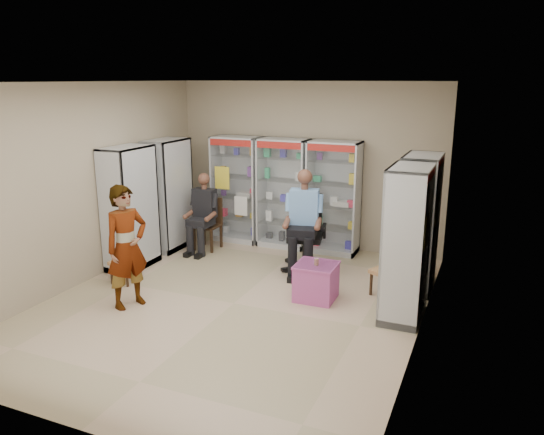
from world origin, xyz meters
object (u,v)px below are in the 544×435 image
at_px(woven_stool_b, 125,271).
at_px(cabinet_right_far, 419,223).
at_px(standing_man, 127,247).
at_px(cabinet_back_mid, 283,193).
at_px(office_chair, 305,233).
at_px(cabinet_right_near, 406,244).
at_px(cabinet_left_far, 168,195).
at_px(cabinet_back_right, 333,198).
at_px(pink_trunk, 316,282).
at_px(seated_shopkeeper, 304,224).
at_px(cabinet_back_left, 237,189).
at_px(cabinet_left_near, 130,208).
at_px(wooden_chair, 207,224).
at_px(woven_stool_a, 387,282).

bearing_deg(woven_stool_b, cabinet_right_far, 20.39).
relative_size(cabinet_right_far, standing_man, 1.18).
xyz_separation_m(cabinet_back_mid, office_chair, (0.80, -1.05, -0.38)).
distance_m(cabinet_back_mid, office_chair, 1.37).
height_order(cabinet_right_near, cabinet_left_far, same).
relative_size(cabinet_back_mid, cabinet_back_right, 1.00).
bearing_deg(cabinet_left_far, office_chair, 87.48).
bearing_deg(pink_trunk, standing_man, -152.25).
height_order(cabinet_left_far, pink_trunk, cabinet_left_far).
bearing_deg(office_chair, cabinet_back_right, 69.23).
bearing_deg(cabinet_right_far, cabinet_left_far, 87.43).
xyz_separation_m(cabinet_right_near, seated_shopkeeper, (-1.78, 1.13, -0.22)).
xyz_separation_m(cabinet_right_far, cabinet_right_near, (0.00, -1.10, 0.00)).
bearing_deg(seated_shopkeeper, cabinet_back_left, 135.37).
xyz_separation_m(cabinet_left_far, office_chair, (2.68, -0.12, -0.38)).
distance_m(cabinet_left_near, seated_shopkeeper, 2.84).
height_order(wooden_chair, office_chair, office_chair).
bearing_deg(cabinet_back_left, pink_trunk, -42.80).
relative_size(cabinet_right_far, cabinet_left_near, 1.00).
height_order(cabinet_back_right, woven_stool_a, cabinet_back_right).
bearing_deg(cabinet_back_left, woven_stool_b, -102.69).
xyz_separation_m(cabinet_left_far, woven_stool_a, (4.13, -0.68, -0.80)).
bearing_deg(cabinet_back_left, office_chair, -30.94).
distance_m(cabinet_right_near, cabinet_left_far, 4.65).
bearing_deg(cabinet_right_near, seated_shopkeeper, 57.57).
xyz_separation_m(cabinet_left_near, seated_shopkeeper, (2.68, 0.93, -0.22)).
bearing_deg(office_chair, cabinet_right_near, -46.06).
bearing_deg(cabinet_back_mid, cabinet_right_far, -23.65).
distance_m(pink_trunk, woven_stool_a, 1.04).
distance_m(cabinet_left_near, wooden_chair, 1.56).
height_order(woven_stool_b, standing_man, standing_man).
xyz_separation_m(cabinet_right_far, seated_shopkeeper, (-1.78, 0.03, -0.22)).
bearing_deg(wooden_chair, pink_trunk, -28.78).
bearing_deg(wooden_chair, cabinet_right_near, -21.64).
bearing_deg(cabinet_left_near, standing_man, 35.71).
relative_size(cabinet_back_right, woven_stool_b, 5.56).
bearing_deg(cabinet_left_near, cabinet_right_far, 101.41).
relative_size(cabinet_left_near, standing_man, 1.18).
distance_m(cabinet_back_left, cabinet_left_far, 1.32).
xyz_separation_m(cabinet_right_near, pink_trunk, (-1.23, 0.10, -0.74)).
bearing_deg(woven_stool_b, pink_trunk, 10.40).
distance_m(seated_shopkeeper, standing_man, 2.84).
bearing_deg(cabinet_left_far, pink_trunk, 69.60).
xyz_separation_m(cabinet_left_far, cabinet_left_near, (0.00, -1.10, 0.00)).
xyz_separation_m(woven_stool_b, standing_man, (0.61, -0.67, 0.67)).
bearing_deg(cabinet_right_near, office_chair, 56.44).
distance_m(cabinet_right_near, woven_stool_a, 1.07).
xyz_separation_m(cabinet_back_right, wooden_chair, (-2.15, -0.73, -0.53)).
height_order(woven_stool_a, woven_stool_b, woven_stool_a).
distance_m(cabinet_back_mid, woven_stool_a, 2.88).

